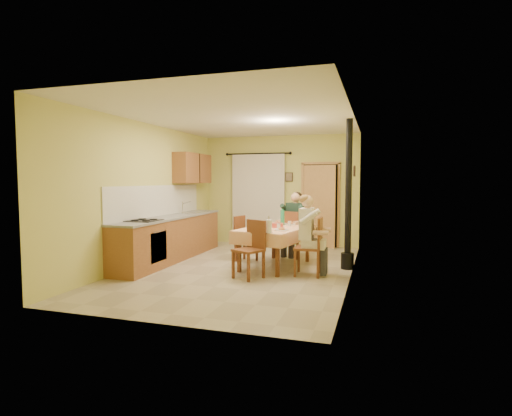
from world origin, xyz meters
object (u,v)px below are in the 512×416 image
(chair_far, at_px, (295,244))
(chair_near, at_px, (249,261))
(dining_table, at_px, (275,247))
(man_right, at_px, (308,225))
(chair_left, at_px, (246,247))
(man_far, at_px, (295,217))
(chair_right, at_px, (309,259))
(stove_flue, at_px, (348,215))

(chair_far, bearing_deg, chair_near, -77.81)
(dining_table, height_order, man_right, man_right)
(chair_near, bearing_deg, chair_left, -42.83)
(chair_far, distance_m, man_far, 0.59)
(chair_far, bearing_deg, man_right, -47.38)
(chair_right, relative_size, man_far, 0.73)
(chair_right, bearing_deg, chair_left, 58.29)
(dining_table, bearing_deg, stove_flue, 19.74)
(chair_far, xyz_separation_m, chair_left, (-0.89, -0.67, -0.00))
(chair_right, distance_m, chair_left, 1.69)
(man_far, bearing_deg, man_right, -47.74)
(chair_right, relative_size, man_right, 0.73)
(man_far, relative_size, stove_flue, 0.50)
(man_right, bearing_deg, chair_near, 117.22)
(chair_left, height_order, man_right, man_right)
(chair_far, relative_size, stove_flue, 0.36)
(chair_left, xyz_separation_m, man_far, (0.90, 0.69, 0.59))
(chair_left, height_order, stove_flue, stove_flue)
(chair_left, relative_size, stove_flue, 0.33)
(chair_right, bearing_deg, chair_far, 18.94)
(chair_near, distance_m, chair_left, 1.45)
(stove_flue, bearing_deg, chair_right, -130.37)
(chair_near, bearing_deg, chair_far, -74.05)
(chair_near, height_order, chair_left, chair_near)
(chair_left, bearing_deg, man_far, 143.34)
(chair_right, bearing_deg, stove_flue, -41.91)
(dining_table, xyz_separation_m, chair_near, (-0.21, -1.02, -0.09))
(dining_table, height_order, man_far, man_far)
(chair_far, height_order, man_far, man_far)
(dining_table, distance_m, chair_left, 0.80)
(chair_right, distance_m, man_far, 1.74)
(man_far, relative_size, man_right, 1.00)
(chair_near, distance_m, man_far, 2.16)
(chair_right, relative_size, chair_left, 1.10)
(chair_far, distance_m, chair_left, 1.12)
(chair_near, bearing_deg, stove_flue, -115.29)
(chair_right, relative_size, stove_flue, 0.36)
(chair_left, distance_m, stove_flue, 2.20)
(chair_near, relative_size, chair_left, 1.06)
(dining_table, bearing_deg, chair_near, -90.44)
(chair_far, bearing_deg, chair_right, -46.86)
(chair_left, relative_size, man_far, 0.67)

